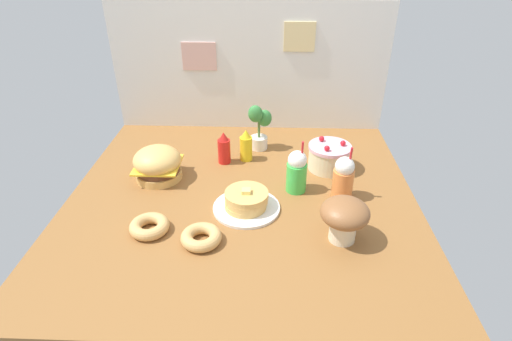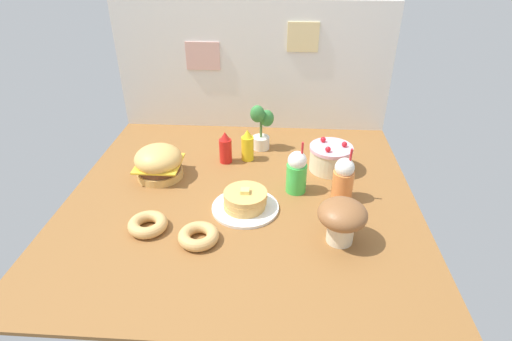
# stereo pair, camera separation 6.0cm
# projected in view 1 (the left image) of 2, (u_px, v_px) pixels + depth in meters

# --- Properties ---
(ground_plane) EXTENTS (2.05, 2.01, 0.02)m
(ground_plane) POSITION_uv_depth(u_px,v_px,m) (242.00, 198.00, 2.41)
(ground_plane) COLOR brown
(back_wall) EXTENTS (2.05, 0.04, 0.96)m
(back_wall) POSITION_uv_depth(u_px,v_px,m) (250.00, 67.00, 3.02)
(back_wall) COLOR silver
(back_wall) RESTS_ON ground_plane
(burger) EXTENTS (0.30, 0.30, 0.21)m
(burger) POSITION_uv_depth(u_px,v_px,m) (158.00, 164.00, 2.54)
(burger) COLOR #DBA859
(burger) RESTS_ON ground_plane
(pancake_stack) EXTENTS (0.38, 0.38, 0.13)m
(pancake_stack) POSITION_uv_depth(u_px,v_px,m) (246.00, 202.00, 2.27)
(pancake_stack) COLOR white
(pancake_stack) RESTS_ON ground_plane
(layer_cake) EXTENTS (0.28, 0.28, 0.20)m
(layer_cake) POSITION_uv_depth(u_px,v_px,m) (329.00, 157.00, 2.65)
(layer_cake) COLOR beige
(layer_cake) RESTS_ON ground_plane
(ketchup_bottle) EXTENTS (0.08, 0.08, 0.22)m
(ketchup_bottle) POSITION_uv_depth(u_px,v_px,m) (224.00, 149.00, 2.71)
(ketchup_bottle) COLOR red
(ketchup_bottle) RESTS_ON ground_plane
(mustard_bottle) EXTENTS (0.08, 0.08, 0.22)m
(mustard_bottle) POSITION_uv_depth(u_px,v_px,m) (246.00, 146.00, 2.74)
(mustard_bottle) COLOR yellow
(mustard_bottle) RESTS_ON ground_plane
(cream_soda_cup) EXTENTS (0.12, 0.12, 0.34)m
(cream_soda_cup) POSITION_uv_depth(u_px,v_px,m) (297.00, 171.00, 2.40)
(cream_soda_cup) COLOR green
(cream_soda_cup) RESTS_ON ground_plane
(orange_float_cup) EXTENTS (0.12, 0.12, 0.34)m
(orange_float_cup) POSITION_uv_depth(u_px,v_px,m) (343.00, 178.00, 2.34)
(orange_float_cup) COLOR orange
(orange_float_cup) RESTS_ON ground_plane
(donut_pink_glaze) EXTENTS (0.21, 0.21, 0.06)m
(donut_pink_glaze) POSITION_uv_depth(u_px,v_px,m) (149.00, 226.00, 2.11)
(donut_pink_glaze) COLOR tan
(donut_pink_glaze) RESTS_ON ground_plane
(donut_chocolate) EXTENTS (0.21, 0.21, 0.06)m
(donut_chocolate) POSITION_uv_depth(u_px,v_px,m) (201.00, 237.00, 2.04)
(donut_chocolate) COLOR tan
(donut_chocolate) RESTS_ON ground_plane
(potted_plant) EXTENTS (0.17, 0.13, 0.34)m
(potted_plant) POSITION_uv_depth(u_px,v_px,m) (259.00, 125.00, 2.85)
(potted_plant) COLOR white
(potted_plant) RESTS_ON ground_plane
(mushroom_stool) EXTENTS (0.25, 0.25, 0.23)m
(mushroom_stool) POSITION_uv_depth(u_px,v_px,m) (344.00, 216.00, 2.00)
(mushroom_stool) COLOR beige
(mushroom_stool) RESTS_ON ground_plane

